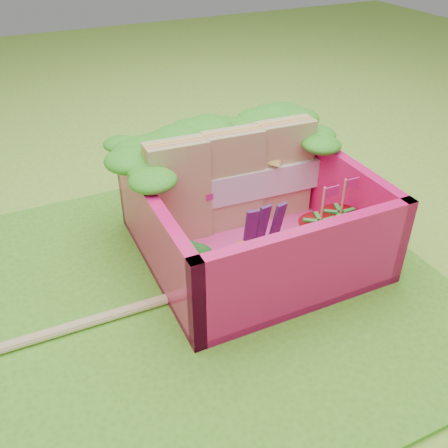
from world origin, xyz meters
TOP-DOWN VIEW (x-y plane):
  - ground at (0.00, 0.00)m, footprint 14.00×14.00m
  - placemat at (0.00, 0.00)m, footprint 2.60×2.60m
  - bento_floor at (0.37, 0.18)m, footprint 1.30×1.30m
  - bento_box at (0.37, 0.18)m, footprint 1.30×1.30m
  - lettuce_ruffle at (0.37, 0.67)m, footprint 1.43×0.83m
  - sandwich_stack at (0.37, 0.44)m, footprint 1.20×0.23m
  - broccoli at (-0.13, -0.09)m, footprint 0.32×0.32m
  - carrot_sticks at (0.11, -0.15)m, footprint 0.17×0.15m
  - purple_wedges at (0.37, 0.03)m, footprint 0.24×0.05m
  - strawberry_left at (0.66, -0.12)m, footprint 0.26×0.26m
  - strawberry_right at (0.84, -0.08)m, footprint 0.25×0.25m
  - snap_peas at (0.87, 0.01)m, footprint 0.33×0.32m
  - chopsticks at (-1.02, -0.05)m, footprint 2.46×0.08m

SIDE VIEW (x-z plane):
  - ground at x=0.00m, z-range 0.00..0.00m
  - placemat at x=0.00m, z-range 0.00..0.03m
  - chopsticks at x=-1.02m, z-range 0.03..0.08m
  - bento_floor at x=0.37m, z-range 0.03..0.08m
  - snap_peas at x=0.87m, z-range 0.08..0.13m
  - strawberry_right at x=0.84m, z-range -0.03..0.45m
  - carrot_sticks at x=0.11m, z-range 0.07..0.36m
  - strawberry_left at x=0.66m, z-range -0.03..0.46m
  - broccoli at x=-0.13m, z-range 0.13..0.40m
  - purple_wedges at x=0.37m, z-range 0.08..0.46m
  - bento_box at x=0.37m, z-range 0.03..0.58m
  - sandwich_stack at x=0.37m, z-range 0.07..0.73m
  - lettuce_ruffle at x=0.37m, z-range 0.58..0.69m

